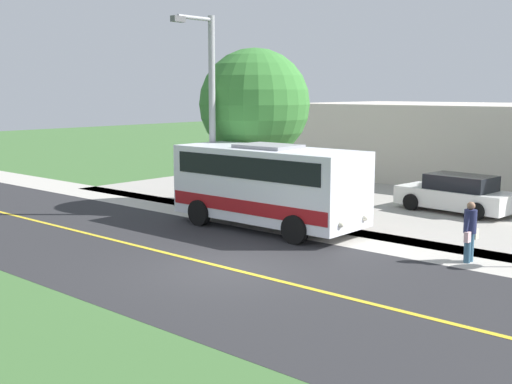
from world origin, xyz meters
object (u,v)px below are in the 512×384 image
shuttle_bus_front (268,183)px  pedestrian_with_bags (470,230)px  parked_car_near (457,194)px  tree_curbside (255,104)px  street_light_pole (210,107)px

shuttle_bus_front → pedestrian_with_bags: 6.94m
pedestrian_with_bags → parked_car_near: (-6.77, -3.35, -0.20)m
shuttle_bus_front → pedestrian_with_bags: (-0.24, 6.90, -0.67)m
shuttle_bus_front → tree_curbside: 4.93m
shuttle_bus_front → parked_car_near: 7.91m
shuttle_bus_front → tree_curbside: tree_curbside is taller
street_light_pole → parked_car_near: 9.99m
pedestrian_with_bags → tree_curbside: 10.84m
shuttle_bus_front → parked_car_near: (-7.01, 3.55, -0.88)m
shuttle_bus_front → street_light_pole: bearing=-96.4°
shuttle_bus_front → tree_curbside: bearing=-132.7°
parked_car_near → tree_curbside: size_ratio=0.73×
tree_curbside → pedestrian_with_bags: bearing=75.2°
pedestrian_with_bags → parked_car_near: 7.56m
pedestrian_with_bags → shuttle_bus_front: bearing=-88.0°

